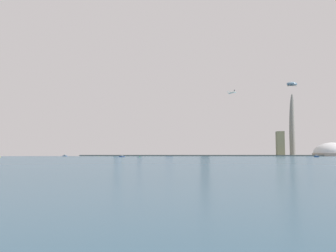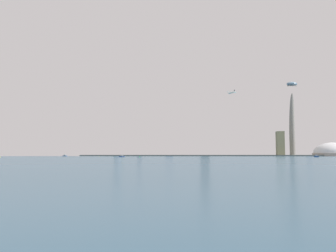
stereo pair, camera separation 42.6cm
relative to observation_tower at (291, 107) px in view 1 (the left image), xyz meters
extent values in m
plane|color=#2C4E64|center=(-322.85, -572.31, -144.02)|extent=(6000.00, 6000.00, 0.00)
cube|color=#4C5858|center=(-322.85, -31.96, -142.23)|extent=(960.24, 58.82, 3.59)
cylinder|color=gray|center=(0.00, 0.00, -39.44)|extent=(15.95, 15.95, 209.16)
ellipsoid|color=slate|center=(0.00, 0.00, 65.13)|extent=(37.06, 37.06, 14.90)
torus|color=gray|center=(0.00, 0.00, 59.92)|extent=(34.48, 34.48, 2.98)
cone|color=silver|center=(0.00, 0.00, 111.61)|extent=(7.98, 7.98, 78.06)
cylinder|color=#A99C90|center=(101.86, -21.77, -139.65)|extent=(105.37, 105.37, 8.75)
ellipsoid|color=silver|center=(101.86, -21.77, -135.28)|extent=(100.10, 100.10, 59.13)
cube|color=slate|center=(-252.10, 64.06, -80.88)|extent=(27.81, 13.18, 126.29)
cube|color=slate|center=(-252.10, 64.06, -12.11)|extent=(16.69, 7.91, 11.26)
cube|color=slate|center=(-362.38, 44.93, -122.36)|extent=(22.89, 20.14, 43.33)
cube|color=slate|center=(-448.58, 0.55, -109.35)|extent=(12.76, 14.09, 69.35)
cube|color=gray|center=(-526.02, 45.59, -93.98)|extent=(27.09, 14.06, 100.10)
cube|color=#8FA1C4|center=(68.50, 78.00, -116.48)|extent=(13.80, 17.32, 55.09)
cube|color=#605D5B|center=(68.50, 78.00, -85.69)|extent=(8.28, 10.39, 6.49)
cube|color=#7A7857|center=(-40.29, -29.11, -109.00)|extent=(20.49, 23.42, 70.04)
cube|color=#91A1C3|center=(-511.51, -13.69, -106.03)|extent=(12.26, 27.17, 75.99)
cube|color=#545768|center=(-511.51, -13.69, -64.60)|extent=(7.36, 16.30, 6.87)
cube|color=navy|center=(-51.79, -385.69, -142.83)|extent=(8.63, 3.21, 2.38)
cube|color=#9FA1A9|center=(-51.79, -385.69, -140.37)|extent=(3.87, 1.97, 2.56)
cube|color=navy|center=(-401.38, -412.05, -143.26)|extent=(10.33, 4.92, 1.52)
cube|color=silver|center=(-401.38, -412.05, -141.69)|extent=(4.70, 2.88, 1.62)
cube|color=#244990|center=(-616.20, -161.09, -143.13)|extent=(13.55, 7.43, 1.79)
cube|color=#8EA29B|center=(-616.20, -161.09, -140.98)|extent=(6.23, 4.45, 2.51)
cylinder|color=silver|center=(-616.20, -161.09, -137.43)|extent=(0.24, 0.24, 4.58)
cone|color=yellow|center=(-589.39, -488.70, -143.12)|extent=(1.45, 1.45, 1.81)
cone|color=green|center=(-367.08, -417.49, -143.21)|extent=(2.00, 2.00, 1.63)
cone|color=yellow|center=(-486.22, -280.45, -143.13)|extent=(1.19, 1.19, 1.80)
cylinder|color=silver|center=(-173.93, -38.88, 37.48)|extent=(19.56, 26.58, 3.36)
sphere|color=silver|center=(-182.32, -26.53, 37.48)|extent=(3.36, 3.36, 3.36)
cube|color=silver|center=(-173.93, -38.88, 39.00)|extent=(28.73, 21.36, 0.50)
cube|color=silver|center=(-166.89, -49.25, 37.99)|extent=(10.87, 8.67, 0.40)
cube|color=#2D333D|center=(-166.89, -49.25, 41.67)|extent=(2.03, 2.67, 5.00)
camera|label=1|loc=(-247.86, -1030.49, -139.07)|focal=36.88mm
camera|label=2|loc=(-247.43, -1030.44, -139.07)|focal=36.88mm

